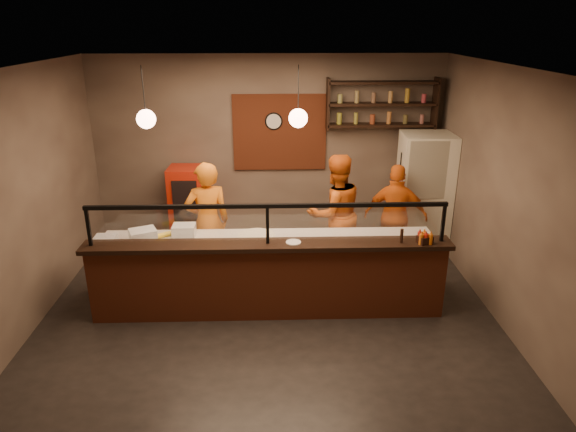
{
  "coord_description": "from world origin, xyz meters",
  "views": [
    {
      "loc": [
        0.07,
        -6.26,
        3.7
      ],
      "look_at": [
        0.28,
        0.3,
        1.19
      ],
      "focal_mm": 32.0,
      "sensor_mm": 36.0,
      "label": 1
    }
  ],
  "objects_px": {
    "red_cooler": "(189,206)",
    "condiment_caddy": "(425,240)",
    "cook_right": "(396,216)",
    "fridge": "(423,193)",
    "pizza_dough": "(256,235)",
    "wall_clock": "(274,121)",
    "cook_left": "(208,222)",
    "pepper_mill": "(402,236)",
    "cook_mid": "(335,214)"
  },
  "relations": [
    {
      "from": "cook_mid",
      "to": "fridge",
      "type": "distance_m",
      "value": 1.76
    },
    {
      "from": "cook_left",
      "to": "cook_right",
      "type": "bearing_deg",
      "value": 169.77
    },
    {
      "from": "wall_clock",
      "to": "cook_left",
      "type": "xyz_separation_m",
      "value": [
        -1.0,
        -1.65,
        -1.19
      ]
    },
    {
      "from": "cook_left",
      "to": "red_cooler",
      "type": "height_order",
      "value": "cook_left"
    },
    {
      "from": "cook_left",
      "to": "cook_mid",
      "type": "relative_size",
      "value": 0.98
    },
    {
      "from": "cook_left",
      "to": "pizza_dough",
      "type": "distance_m",
      "value": 0.89
    },
    {
      "from": "fridge",
      "to": "pepper_mill",
      "type": "bearing_deg",
      "value": -108.76
    },
    {
      "from": "cook_right",
      "to": "red_cooler",
      "type": "bearing_deg",
      "value": -2.33
    },
    {
      "from": "wall_clock",
      "to": "fridge",
      "type": "distance_m",
      "value": 2.8
    },
    {
      "from": "red_cooler",
      "to": "condiment_caddy",
      "type": "height_order",
      "value": "red_cooler"
    },
    {
      "from": "wall_clock",
      "to": "cook_right",
      "type": "bearing_deg",
      "value": -34.09
    },
    {
      "from": "fridge",
      "to": "cook_left",
      "type": "bearing_deg",
      "value": -159.86
    },
    {
      "from": "condiment_caddy",
      "to": "pepper_mill",
      "type": "height_order",
      "value": "pepper_mill"
    },
    {
      "from": "condiment_caddy",
      "to": "cook_mid",
      "type": "bearing_deg",
      "value": 123.86
    },
    {
      "from": "fridge",
      "to": "condiment_caddy",
      "type": "xyz_separation_m",
      "value": [
        -0.61,
        -2.2,
        0.11
      ]
    },
    {
      "from": "wall_clock",
      "to": "pizza_dough",
      "type": "bearing_deg",
      "value": -97.03
    },
    {
      "from": "cook_left",
      "to": "cook_right",
      "type": "relative_size",
      "value": 1.1
    },
    {
      "from": "wall_clock",
      "to": "cook_right",
      "type": "xyz_separation_m",
      "value": [
        1.89,
        -1.28,
        -1.27
      ]
    },
    {
      "from": "condiment_caddy",
      "to": "wall_clock",
      "type": "bearing_deg",
      "value": 123.71
    },
    {
      "from": "condiment_caddy",
      "to": "pepper_mill",
      "type": "distance_m",
      "value": 0.3
    },
    {
      "from": "condiment_caddy",
      "to": "pepper_mill",
      "type": "bearing_deg",
      "value": 175.21
    },
    {
      "from": "cook_mid",
      "to": "pepper_mill",
      "type": "xyz_separation_m",
      "value": [
        0.67,
        -1.41,
        0.22
      ]
    },
    {
      "from": "wall_clock",
      "to": "cook_left",
      "type": "relative_size",
      "value": 0.16
    },
    {
      "from": "cook_left",
      "to": "fridge",
      "type": "bearing_deg",
      "value": 178.86
    },
    {
      "from": "cook_left",
      "to": "fridge",
      "type": "height_order",
      "value": "fridge"
    },
    {
      "from": "cook_right",
      "to": "pepper_mill",
      "type": "relative_size",
      "value": 8.95
    },
    {
      "from": "red_cooler",
      "to": "pizza_dough",
      "type": "bearing_deg",
      "value": -54.71
    },
    {
      "from": "fridge",
      "to": "cook_mid",
      "type": "bearing_deg",
      "value": -150.22
    },
    {
      "from": "cook_left",
      "to": "pizza_dough",
      "type": "height_order",
      "value": "cook_left"
    },
    {
      "from": "wall_clock",
      "to": "pepper_mill",
      "type": "xyz_separation_m",
      "value": [
        1.59,
        -2.8,
        -0.95
      ]
    },
    {
      "from": "fridge",
      "to": "pizza_dough",
      "type": "height_order",
      "value": "fridge"
    },
    {
      "from": "fridge",
      "to": "cook_right",
      "type": "bearing_deg",
      "value": -128.99
    },
    {
      "from": "pizza_dough",
      "to": "condiment_caddy",
      "type": "relative_size",
      "value": 3.0
    },
    {
      "from": "cook_mid",
      "to": "cook_right",
      "type": "height_order",
      "value": "cook_mid"
    },
    {
      "from": "pepper_mill",
      "to": "fridge",
      "type": "bearing_deg",
      "value": 67.42
    },
    {
      "from": "wall_clock",
      "to": "pepper_mill",
      "type": "bearing_deg",
      "value": -60.37
    },
    {
      "from": "cook_left",
      "to": "red_cooler",
      "type": "distance_m",
      "value": 1.44
    },
    {
      "from": "condiment_caddy",
      "to": "pizza_dough",
      "type": "bearing_deg",
      "value": 162.53
    },
    {
      "from": "red_cooler",
      "to": "pizza_dough",
      "type": "distance_m",
      "value": 2.22
    },
    {
      "from": "cook_left",
      "to": "cook_mid",
      "type": "height_order",
      "value": "cook_mid"
    },
    {
      "from": "wall_clock",
      "to": "red_cooler",
      "type": "height_order",
      "value": "wall_clock"
    },
    {
      "from": "cook_mid",
      "to": "pepper_mill",
      "type": "height_order",
      "value": "cook_mid"
    },
    {
      "from": "fridge",
      "to": "pizza_dough",
      "type": "distance_m",
      "value": 3.16
    },
    {
      "from": "condiment_caddy",
      "to": "cook_right",
      "type": "bearing_deg",
      "value": 89.83
    },
    {
      "from": "cook_mid",
      "to": "pizza_dough",
      "type": "height_order",
      "value": "cook_mid"
    },
    {
      "from": "cook_mid",
      "to": "pepper_mill",
      "type": "relative_size",
      "value": 10.01
    },
    {
      "from": "cook_mid",
      "to": "pizza_dough",
      "type": "bearing_deg",
      "value": 13.29
    },
    {
      "from": "red_cooler",
      "to": "fridge",
      "type": "bearing_deg",
      "value": -2.9
    },
    {
      "from": "red_cooler",
      "to": "condiment_caddy",
      "type": "distance_m",
      "value": 4.23
    },
    {
      "from": "cook_left",
      "to": "fridge",
      "type": "relative_size",
      "value": 0.92
    }
  ]
}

